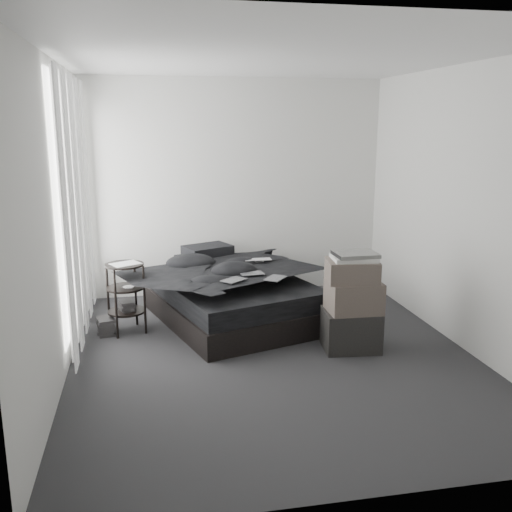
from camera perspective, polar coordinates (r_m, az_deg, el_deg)
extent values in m
cube|color=#2A2A2C|center=(5.30, 1.67, -9.88)|extent=(3.60, 4.20, 0.01)
cube|color=white|center=(4.91, 1.89, 19.31)|extent=(3.60, 4.20, 0.01)
cube|color=silver|center=(6.98, -2.05, 6.80)|extent=(3.60, 0.01, 2.60)
cube|color=silver|center=(2.97, 10.73, -2.19)|extent=(3.60, 0.01, 2.60)
cube|color=silver|center=(4.87, -19.38, 3.27)|extent=(0.01, 4.20, 2.60)
cube|color=silver|center=(5.61, 20.05, 4.44)|extent=(0.01, 4.20, 2.60)
cube|color=white|center=(5.75, -17.98, 5.28)|extent=(0.02, 2.00, 2.30)
cube|color=white|center=(5.75, -17.44, 4.62)|extent=(0.06, 2.12, 2.48)
cube|color=black|center=(6.16, -2.34, -5.30)|extent=(1.88, 2.17, 0.25)
cube|color=black|center=(6.09, -2.36, -3.30)|extent=(1.81, 2.10, 0.20)
imported|color=black|center=(6.00, -2.19, -1.53)|extent=(1.76, 1.90, 0.21)
cube|color=black|center=(6.66, -5.40, -0.48)|extent=(0.64, 0.52, 0.13)
cube|color=black|center=(6.64, -4.87, 0.56)|extent=(0.62, 0.53, 0.12)
imported|color=silver|center=(6.20, 0.26, 0.09)|extent=(0.30, 0.19, 0.02)
cube|color=black|center=(5.49, -2.25, -1.73)|extent=(0.28, 0.26, 0.01)
cube|color=black|center=(5.72, -0.42, -1.05)|extent=(0.25, 0.17, 0.01)
cube|color=black|center=(5.54, 1.93, -1.46)|extent=(0.26, 0.28, 0.01)
cylinder|color=black|center=(5.90, -12.86, -4.16)|extent=(0.48, 0.48, 0.70)
cube|color=white|center=(5.80, -12.91, -0.80)|extent=(0.33, 0.30, 0.01)
cube|color=black|center=(5.96, -14.78, -6.85)|extent=(0.18, 0.24, 0.16)
cube|color=black|center=(5.45, 9.47, -7.29)|extent=(0.54, 0.44, 0.37)
cube|color=brown|center=(5.33, 9.75, -3.99)|extent=(0.48, 0.39, 0.29)
cube|color=brown|center=(5.27, 9.59, -1.45)|extent=(0.50, 0.43, 0.20)
cube|color=silver|center=(5.25, 9.75, -0.19)|extent=(0.41, 0.34, 0.04)
cube|color=silver|center=(5.23, 9.91, 0.18)|extent=(0.38, 0.30, 0.04)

